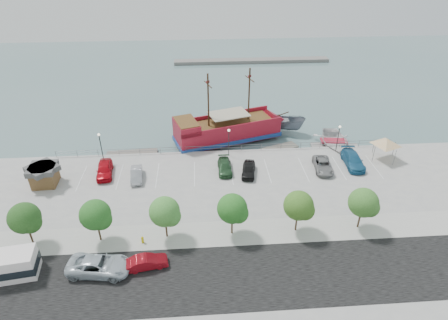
{
  "coord_description": "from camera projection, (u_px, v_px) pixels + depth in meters",
  "views": [
    {
      "loc": [
        -4.03,
        -40.38,
        27.98
      ],
      "look_at": [
        -1.0,
        2.0,
        2.0
      ],
      "focal_mm": 30.0,
      "sensor_mm": 36.0,
      "label": 1
    }
  ],
  "objects": [
    {
      "name": "fire_hydrant",
      "position": [
        142.0,
        240.0,
        39.14
      ],
      "size": [
        0.29,
        0.29,
        0.83
      ],
      "rotation": [
        0.0,
        0.0,
        -0.4
      ],
      "color": "#CCB304",
      "rests_on": "sidewalk"
    },
    {
      "name": "sidewalk",
      "position": [
        241.0,
        233.0,
        40.68
      ],
      "size": [
        100.0,
        4.0,
        0.05
      ],
      "primitive_type": "cube",
      "color": "#A1A19B",
      "rests_on": "land_slab"
    },
    {
      "name": "pirate_ship",
      "position": [
        235.0,
        129.0,
        59.81
      ],
      "size": [
        19.7,
        10.66,
        12.2
      ],
      "rotation": [
        0.0,
        0.0,
        0.31
      ],
      "color": "maroon",
      "rests_on": "ground"
    },
    {
      "name": "parked_car_d",
      "position": [
        225.0,
        167.0,
        50.88
      ],
      "size": [
        1.86,
        4.56,
        1.32
      ],
      "primitive_type": "imported",
      "rotation": [
        0.0,
        0.0,
        0.0
      ],
      "color": "#284F2D",
      "rests_on": "land_slab"
    },
    {
      "name": "lamp_post_mid",
      "position": [
        229.0,
        138.0,
        53.2
      ],
      "size": [
        0.36,
        0.36,
        4.28
      ],
      "color": "black",
      "rests_on": "land_slab"
    },
    {
      "name": "street_van",
      "position": [
        99.0,
        266.0,
        35.58
      ],
      "size": [
        6.32,
        3.52,
        1.67
      ],
      "primitive_type": "imported",
      "rotation": [
        0.0,
        0.0,
        1.44
      ],
      "color": "silver",
      "rests_on": "street"
    },
    {
      "name": "tree_b",
      "position": [
        97.0,
        216.0,
        38.0
      ],
      "size": [
        3.3,
        3.2,
        5.0
      ],
      "color": "#473321",
      "rests_on": "sidewalk"
    },
    {
      "name": "street",
      "position": [
        248.0,
        276.0,
        35.58
      ],
      "size": [
        100.0,
        8.0,
        0.04
      ],
      "primitive_type": "cube",
      "color": "black",
      "rests_on": "land_slab"
    },
    {
      "name": "parked_car_g",
      "position": [
        323.0,
        165.0,
        51.13
      ],
      "size": [
        2.77,
        5.14,
        1.37
      ],
      "primitive_type": "imported",
      "rotation": [
        0.0,
        0.0,
        -0.1
      ],
      "color": "gray",
      "rests_on": "land_slab"
    },
    {
      "name": "tree_d",
      "position": [
        234.0,
        210.0,
        38.85
      ],
      "size": [
        3.3,
        3.2,
        5.0
      ],
      "color": "#473321",
      "rests_on": "sidewalk"
    },
    {
      "name": "street_sedan",
      "position": [
        147.0,
        262.0,
        36.2
      ],
      "size": [
        4.17,
        2.06,
        1.31
      ],
      "primitive_type": "imported",
      "rotation": [
        0.0,
        0.0,
        1.75
      ],
      "color": "maroon",
      "rests_on": "street"
    },
    {
      "name": "shed",
      "position": [
        44.0,
        175.0,
        47.79
      ],
      "size": [
        3.43,
        3.43,
        2.71
      ],
      "rotation": [
        0.0,
        0.0,
        0.04
      ],
      "color": "brown",
      "rests_on": "land_slab"
    },
    {
      "name": "tree_f",
      "position": [
        365.0,
        204.0,
        39.71
      ],
      "size": [
        3.3,
        3.2,
        5.0
      ],
      "color": "#473321",
      "rests_on": "sidewalk"
    },
    {
      "name": "parked_car_e",
      "position": [
        249.0,
        169.0,
        50.15
      ],
      "size": [
        2.52,
        4.57,
        1.47
      ],
      "primitive_type": "imported",
      "rotation": [
        0.0,
        0.0,
        -0.19
      ],
      "color": "black",
      "rests_on": "land_slab"
    },
    {
      "name": "lamp_post_right",
      "position": [
        339.0,
        134.0,
        54.17
      ],
      "size": [
        0.36,
        0.36,
        4.28
      ],
      "color": "black",
      "rests_on": "land_slab"
    },
    {
      "name": "parked_car_h",
      "position": [
        353.0,
        160.0,
        52.06
      ],
      "size": [
        2.54,
        5.72,
        1.63
      ],
      "primitive_type": "imported",
      "rotation": [
        0.0,
        0.0,
        -0.05
      ],
      "color": "#22628D",
      "rests_on": "land_slab"
    },
    {
      "name": "canopy_tent",
      "position": [
        387.0,
        139.0,
        52.31
      ],
      "size": [
        5.88,
        5.88,
        3.72
      ],
      "rotation": [
        0.0,
        0.0,
        -0.41
      ],
      "color": "slate",
      "rests_on": "land_slab"
    },
    {
      "name": "dock_east",
      "position": [
        335.0,
        147.0,
        58.47
      ],
      "size": [
        7.47,
        2.95,
        0.42
      ],
      "primitive_type": "cube",
      "rotation": [
        0.0,
        0.0,
        -0.12
      ],
      "color": "gray",
      "rests_on": "ground"
    },
    {
      "name": "patrol_boat",
      "position": [
        283.0,
        124.0,
        62.61
      ],
      "size": [
        7.72,
        5.16,
        2.8
      ],
      "primitive_type": "imported",
      "rotation": [
        0.0,
        0.0,
        1.2
      ],
      "color": "slate",
      "rests_on": "ground"
    },
    {
      "name": "far_shore",
      "position": [
        252.0,
        61.0,
        96.92
      ],
      "size": [
        40.0,
        3.0,
        0.8
      ],
      "primitive_type": "cube",
      "color": "slate",
      "rests_on": "ground"
    },
    {
      "name": "dock_mid",
      "position": [
        277.0,
        149.0,
        57.92
      ],
      "size": [
        7.09,
        4.33,
        0.39
      ],
      "primitive_type": "cube",
      "rotation": [
        0.0,
        0.0,
        0.37
      ],
      "color": "#676458",
      "rests_on": "ground"
    },
    {
      "name": "parked_car_b",
      "position": [
        136.0,
        175.0,
        49.21
      ],
      "size": [
        1.84,
        4.23,
        1.35
      ],
      "primitive_type": "imported",
      "rotation": [
        0.0,
        0.0,
        0.1
      ],
      "color": "#A3A4AB",
      "rests_on": "land_slab"
    },
    {
      "name": "parked_car_a",
      "position": [
        105.0,
        169.0,
        49.96
      ],
      "size": [
        2.56,
        5.13,
        1.68
      ],
      "primitive_type": "imported",
      "rotation": [
        0.0,
        0.0,
        0.12
      ],
      "color": "red",
      "rests_on": "land_slab"
    },
    {
      "name": "lamp_post_left",
      "position": [
        100.0,
        142.0,
        52.1
      ],
      "size": [
        0.36,
        0.36,
        4.28
      ],
      "color": "black",
      "rests_on": "land_slab"
    },
    {
      "name": "dock_west",
      "position": [
        132.0,
        154.0,
        56.56
      ],
      "size": [
        7.7,
        2.58,
        0.43
      ],
      "primitive_type": "cube",
      "rotation": [
        0.0,
        0.0,
        0.06
      ],
      "color": "#6C645C",
      "rests_on": "ground"
    },
    {
      "name": "ground",
      "position": [
        233.0,
        187.0,
        49.72
      ],
      "size": [
        160.0,
        160.0,
        0.0
      ],
      "primitive_type": "plane",
      "color": "slate"
    },
    {
      "name": "tree_e",
      "position": [
        300.0,
        207.0,
        39.28
      ],
      "size": [
        3.3,
        3.2,
        5.0
      ],
      "color": "#473321",
      "rests_on": "sidewalk"
    },
    {
      "name": "tree_c",
      "position": [
        166.0,
        213.0,
        38.43
      ],
      "size": [
        3.3,
        3.2,
        5.0
      ],
      "color": "#473321",
      "rests_on": "sidewalk"
    },
    {
      "name": "seawall_railing",
      "position": [
        228.0,
        148.0,
        55.56
      ],
      "size": [
        50.0,
        0.06,
        1.0
      ],
      "color": "slate",
      "rests_on": "land_slab"
    },
    {
      "name": "speedboat",
      "position": [
        333.0,
        142.0,
        58.47
      ],
      "size": [
        6.66,
        8.59,
        1.64
      ],
      "primitive_type": "imported",
      "rotation": [
        0.0,
        0.0,
        -0.14
      ],
      "color": "silver",
      "rests_on": "ground"
    },
    {
      "name": "tree_a",
      "position": [
        26.0,
        219.0,
        37.58
      ],
      "size": [
        3.3,
        3.2,
        5.0
      ],
      "color": "#473321",
      "rests_on": "sidewalk"
    }
  ]
}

